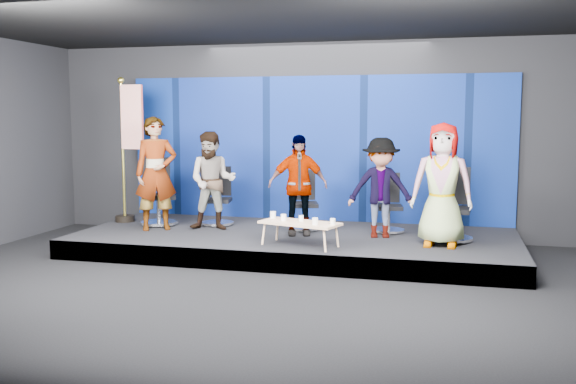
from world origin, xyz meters
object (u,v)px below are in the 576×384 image
Objects in this scene: panelist_c at (298,185)px; panelist_d at (381,188)px; chair_a at (158,203)px; mug_e at (333,222)px; chair_b at (218,206)px; panelist_b at (212,181)px; flag_stand at (129,146)px; mug_d at (315,221)px; mug_c at (301,218)px; panelist_e at (442,185)px; coffee_table at (300,224)px; chair_e at (453,217)px; chair_d at (388,213)px; mug_b at (284,217)px; chair_c at (304,210)px; mug_a at (273,215)px; panelist_a at (156,174)px.

panelist_c reaches higher than panelist_d.
chair_a is 3.59m from mug_e.
panelist_b is at bearing -89.60° from chair_b.
flag_stand is (-0.60, 0.12, 0.98)m from chair_a.
mug_c is at bearing 136.25° from mug_d.
coffee_table is (-1.99, -0.53, -0.57)m from panelist_e.
panelist_b reaches higher than chair_b.
flag_stand is (-5.59, 0.32, 0.99)m from chair_e.
flag_stand reaches higher than mug_d.
chair_a is 1.16m from flag_stand.
chair_d reaches higher than mug_c.
flag_stand reaches higher than mug_b.
panelist_d is 18.55× the size of mug_c.
chair_c is 2.46m from panelist_e.
chair_b is 4.00m from chair_e.
mug_a is (-2.46, -0.30, -0.49)m from panelist_e.
chair_b is at bearing 169.76° from panelist_e.
panelist_e is 1.93m from mug_d.
panelist_b is 2.04m from coffee_table.
panelist_b is 3.91m from chair_e.
coffee_table is at bearing -151.44° from chair_e.
mug_e is 4.30m from flag_stand.
mug_a is (-1.53, -0.76, -0.37)m from panelist_d.
chair_a is 0.93× the size of coffee_table.
panelist_d is 1.52m from coffee_table.
mug_e is at bearing -11.43° from mug_b.
chair_c is (1.56, -0.09, -0.01)m from chair_b.
chair_c is 1.39m from coffee_table.
chair_b is 0.70m from panelist_b.
panelist_c is at bearing 174.90° from panelist_e.
panelist_a is at bearing 162.33° from mug_d.
panelist_a reaches higher than mug_c.
mug_e is at bearing -152.84° from panelist_e.
mug_d is (3.09, -1.39, 0.02)m from chair_a.
mug_c is (-1.05, -0.93, -0.38)m from panelist_d.
panelist_b is 1.47× the size of chair_e.
flag_stand is at bearing -179.81° from chair_e.
chair_a is 11.69× the size of mug_d.
chair_c is 0.63× the size of panelist_d.
panelist_e reaches higher than chair_e.
mug_c is (1.73, -0.90, -0.42)m from panelist_b.
coffee_table is (1.82, -1.46, -0.00)m from chair_b.
mug_e is (2.23, -1.09, -0.42)m from panelist_b.
chair_c is at bearing -14.01° from chair_b.
chair_c is at bearing -17.47° from panelist_a.
mug_b is (1.47, -0.93, -0.41)m from panelist_b.
mug_c is 0.54m from mug_e.
chair_e reaches higher than chair_d.
panelist_c reaches higher than chair_c.
mug_d is at bearing -22.92° from mug_b.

